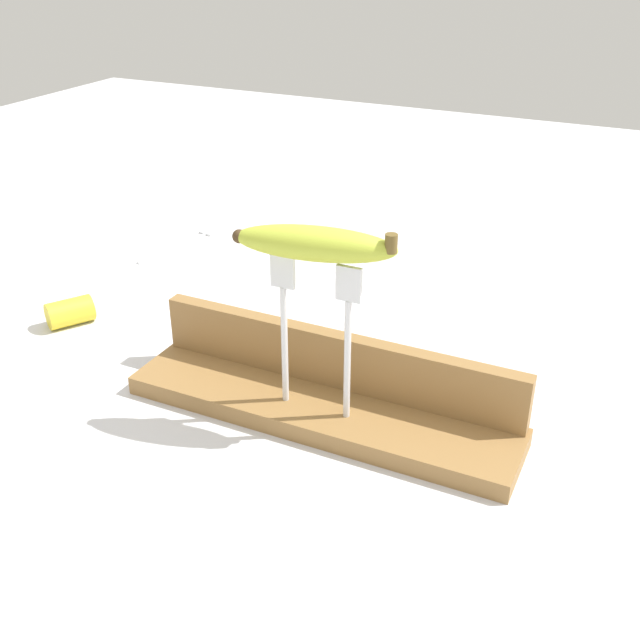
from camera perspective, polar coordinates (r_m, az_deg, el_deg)
name	(u,v)px	position (r m, az deg, el deg)	size (l,w,h in m)	color
ground_plane	(320,418)	(0.84, 0.00, -7.32)	(3.00, 3.00, 0.00)	silver
wooden_board	(320,410)	(0.84, 0.00, -6.72)	(0.44, 0.10, 0.02)	olive
board_backstop	(336,359)	(0.84, 1.21, -2.93)	(0.43, 0.02, 0.06)	olive
fork_stand_center	(315,322)	(0.77, -0.35, -0.17)	(0.10, 0.01, 0.17)	silver
banana_raised_center	(315,243)	(0.73, -0.38, 5.71)	(0.16, 0.07, 0.04)	#B2C138
fork_fallen_near	(191,239)	(1.32, -9.55, 5.97)	(0.05, 0.19, 0.01)	silver
banana_chunk_near	(71,312)	(1.07, -18.04, 0.58)	(0.06, 0.07, 0.04)	yellow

